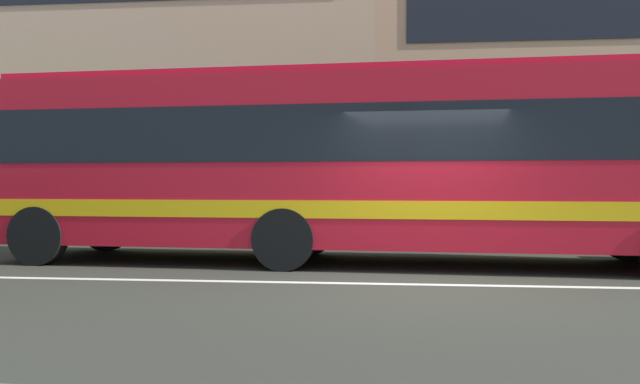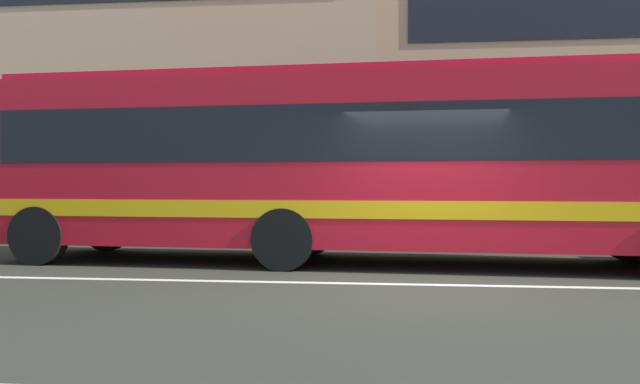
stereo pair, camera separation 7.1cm
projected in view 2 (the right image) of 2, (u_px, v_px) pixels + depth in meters
ground_plane at (427, 285)px, 8.81m from camera, size 160.00×160.00×0.00m
lane_centre_line at (427, 285)px, 8.81m from camera, size 60.00×0.16×0.01m
hedge_row_far at (312, 223)px, 15.00m from camera, size 21.11×1.10×0.94m
apartment_block_left at (70, 36)px, 24.48m from camera, size 23.54×10.35×13.99m
transit_bus at (341, 159)px, 11.25m from camera, size 12.25×3.32×3.30m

